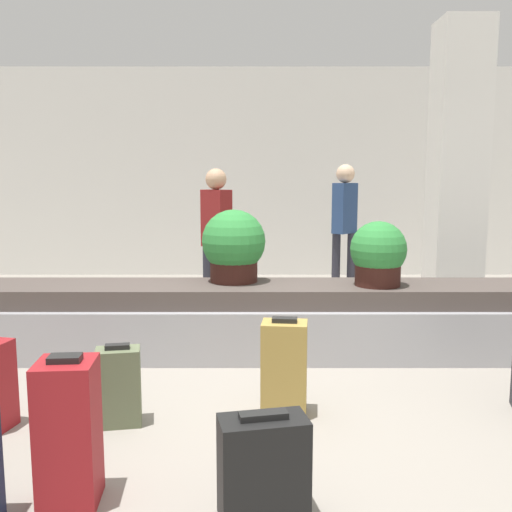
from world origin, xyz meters
name	(u,v)px	position (x,y,z in m)	size (l,w,h in m)	color
ground_plane	(257,415)	(0.00, 0.00, 0.00)	(18.00, 18.00, 0.00)	gray
back_wall	(255,173)	(0.00, 5.40, 1.60)	(18.00, 0.06, 3.20)	silver
carousel	(256,320)	(0.00, 1.34, 0.29)	(6.97, 0.84, 0.62)	#9E9EA3
pillar	(454,172)	(2.17, 2.71, 1.60)	(0.53, 0.53, 3.20)	silver
suitcase_1	(117,387)	(-0.88, -0.14, 0.25)	(0.30, 0.22, 0.52)	#5B6647
suitcase_4	(282,368)	(0.17, 0.01, 0.32)	(0.31, 0.25, 0.65)	#A3843D
suitcase_5	(66,433)	(-0.91, -1.01, 0.35)	(0.29, 0.29, 0.73)	maroon
suitcase_6	(261,468)	(0.01, -1.14, 0.24)	(0.43, 0.29, 0.51)	black
potted_plant_0	(376,254)	(1.03, 1.29, 0.89)	(0.48, 0.48, 0.56)	#381914
potted_plant_1	(232,246)	(-0.22, 1.47, 0.94)	(0.57, 0.57, 0.65)	#381914
traveler_0	(214,230)	(-0.45, 2.66, 0.97)	(0.36, 0.35, 1.64)	#282833
traveler_1	(342,217)	(1.13, 3.82, 1.02)	(0.35, 0.35, 1.71)	#282833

